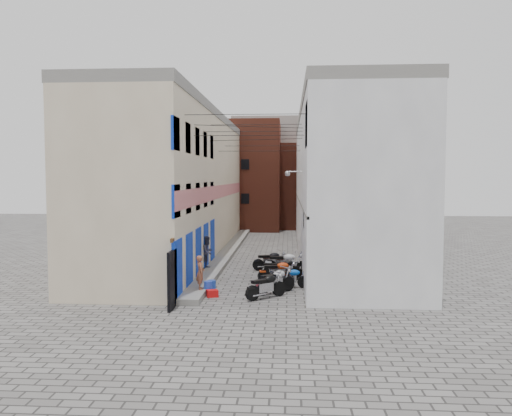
% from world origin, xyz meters
% --- Properties ---
extents(ground, '(90.00, 90.00, 0.00)m').
position_xyz_m(ground, '(0.00, 0.00, 0.00)').
color(ground, '#595654').
rests_on(ground, ground).
extents(plinth, '(0.90, 26.00, 0.25)m').
position_xyz_m(plinth, '(-2.05, 13.00, 0.12)').
color(plinth, gray).
rests_on(plinth, ground).
extents(building_left, '(5.10, 27.00, 9.00)m').
position_xyz_m(building_left, '(-4.98, 12.95, 4.50)').
color(building_left, beige).
rests_on(building_left, ground).
extents(building_right, '(5.94, 26.00, 9.00)m').
position_xyz_m(building_right, '(5.00, 13.00, 4.51)').
color(building_right, silver).
rests_on(building_right, ground).
extents(building_far_brick_left, '(6.00, 6.00, 10.00)m').
position_xyz_m(building_far_brick_left, '(-2.00, 28.00, 5.00)').
color(building_far_brick_left, brown).
rests_on(building_far_brick_left, ground).
extents(building_far_brick_right, '(5.00, 6.00, 8.00)m').
position_xyz_m(building_far_brick_right, '(3.00, 30.00, 4.00)').
color(building_far_brick_right, brown).
rests_on(building_far_brick_right, ground).
extents(building_far_concrete, '(8.00, 5.00, 11.00)m').
position_xyz_m(building_far_concrete, '(0.00, 34.00, 5.50)').
color(building_far_concrete, gray).
rests_on(building_far_concrete, ground).
extents(far_shopfront, '(2.00, 0.30, 2.40)m').
position_xyz_m(far_shopfront, '(0.00, 25.20, 1.20)').
color(far_shopfront, black).
rests_on(far_shopfront, ground).
extents(overhead_wires, '(5.80, 13.02, 1.32)m').
position_xyz_m(overhead_wires, '(0.00, 7.64, 7.12)').
color(overhead_wires, black).
rests_on(overhead_wires, ground).
extents(motorcycle_a, '(1.91, 1.75, 1.14)m').
position_xyz_m(motorcycle_a, '(0.91, 1.39, 0.57)').
color(motorcycle_a, black).
rests_on(motorcycle_a, ground).
extents(motorcycle_b, '(1.97, 1.77, 1.17)m').
position_xyz_m(motorcycle_b, '(1.26, 2.32, 0.59)').
color(motorcycle_b, '#B5B5BA').
rests_on(motorcycle_b, ground).
extents(motorcycle_c, '(1.76, 0.64, 1.00)m').
position_xyz_m(motorcycle_c, '(1.90, 3.42, 0.50)').
color(motorcycle_c, blue).
rests_on(motorcycle_c, ground).
extents(motorcycle_d, '(2.04, 0.97, 1.13)m').
position_xyz_m(motorcycle_d, '(1.35, 4.54, 0.57)').
color(motorcycle_d, '#BE350D').
rests_on(motorcycle_d, ground).
extents(motorcycle_e, '(1.90, 1.08, 1.05)m').
position_xyz_m(motorcycle_e, '(1.64, 5.51, 0.53)').
color(motorcycle_e, black).
rests_on(motorcycle_e, ground).
extents(motorcycle_f, '(2.23, 0.89, 1.26)m').
position_xyz_m(motorcycle_f, '(1.63, 6.55, 0.63)').
color(motorcycle_f, silver).
rests_on(motorcycle_f, ground).
extents(motorcycle_g, '(2.04, 1.12, 1.13)m').
position_xyz_m(motorcycle_g, '(0.88, 7.53, 0.56)').
color(motorcycle_g, black).
rests_on(motorcycle_g, ground).
extents(person_a, '(0.46, 0.58, 1.42)m').
position_xyz_m(person_a, '(-1.85, 1.81, 0.96)').
color(person_a, '#9C5639').
rests_on(person_a, plinth).
extents(person_b, '(0.88, 0.98, 1.65)m').
position_xyz_m(person_b, '(-2.35, 6.57, 1.07)').
color(person_b, '#2F3147').
rests_on(person_b, plinth).
extents(water_jug_near, '(0.36, 0.36, 0.55)m').
position_xyz_m(water_jug_near, '(-1.55, 1.93, 0.28)').
color(water_jug_near, blue).
rests_on(water_jug_near, ground).
extents(water_jug_far, '(0.41, 0.41, 0.54)m').
position_xyz_m(water_jug_far, '(-1.44, 2.24, 0.27)').
color(water_jug_far, '#2244AC').
rests_on(water_jug_far, ground).
extents(red_crate, '(0.54, 0.46, 0.29)m').
position_xyz_m(red_crate, '(-1.31, 1.52, 0.14)').
color(red_crate, red).
rests_on(red_crate, ground).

